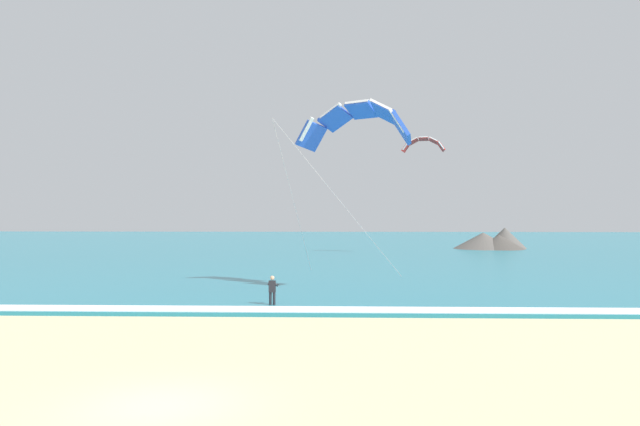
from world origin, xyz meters
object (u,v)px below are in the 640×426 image
(surfboard, at_px, (272,308))
(kite_primary, at_px, (357,121))
(kitesurfer, at_px, (272,290))
(kite_distant, at_px, (423,143))

(surfboard, height_order, kite_primary, kite_primary)
(kitesurfer, xyz_separation_m, kite_distant, (12.78, 38.59, 11.75))
(kite_primary, bearing_deg, kitesurfer, -124.08)
(surfboard, distance_m, kite_primary, 13.31)
(kitesurfer, height_order, kite_primary, kite_primary)
(surfboard, bearing_deg, kitesurfer, 83.47)
(kite_distant, bearing_deg, kite_primary, -104.50)
(kitesurfer, bearing_deg, surfboard, -96.53)
(kite_primary, height_order, kite_distant, kite_distant)
(kite_primary, distance_m, kite_distant, 33.02)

